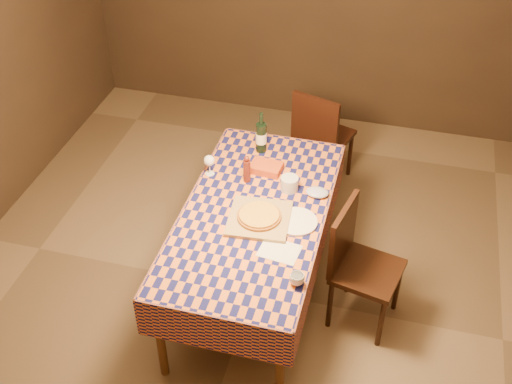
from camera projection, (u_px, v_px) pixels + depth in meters
The scene contains 16 objects.
room at pixel (254, 139), 3.87m from camera, with size 5.00×5.10×2.70m.
dining_table at pixel (254, 220), 4.29m from camera, with size 0.94×1.84×0.77m.
cutting_board at pixel (259, 219), 4.17m from camera, with size 0.40×0.40×0.02m, color #A3874C.
pizza at pixel (259, 216), 4.15m from camera, with size 0.29×0.29×0.03m.
pepper_mill at pixel (247, 170), 4.43m from camera, with size 0.06×0.06×0.21m.
bowl at pixel (264, 166), 4.59m from camera, with size 0.15×0.15×0.05m, color #674E57.
wine_glass at pixel (209, 161), 4.49m from camera, with size 0.08×0.08×0.16m.
wine_bottle at pixel (261, 137), 4.71m from camera, with size 0.11×0.11×0.32m.
deli_tub at pixel (289, 184), 4.39m from camera, with size 0.12×0.12×0.10m, color silver.
takeout_container at pixel (266, 168), 4.57m from camera, with size 0.22×0.15×0.06m, color #B94318.
white_plate at pixel (296, 222), 4.15m from camera, with size 0.28×0.28×0.02m, color white.
tumbler at pixel (297, 279), 3.72m from camera, with size 0.09×0.09×0.07m, color silver.
flour_patch at pixel (279, 251), 3.95m from camera, with size 0.24×0.19×0.00m, color silver.
flour_bag at pixel (317, 192), 4.36m from camera, with size 0.16×0.12×0.05m, color #AAB5D9.
chair_far at pixel (320, 134), 5.40m from camera, with size 0.53×0.54×0.93m.
chair_right at pixel (357, 260), 4.24m from camera, with size 0.51×0.50×0.93m.
Camera 1 is at (0.83, -3.10, 3.54)m, focal length 45.00 mm.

